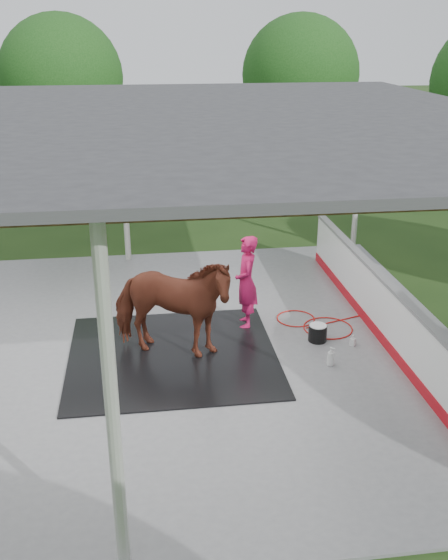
{
  "coord_description": "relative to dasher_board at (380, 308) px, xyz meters",
  "views": [
    {
      "loc": [
        0.38,
        -9.83,
        5.36
      ],
      "look_at": [
        1.72,
        -0.01,
        1.3
      ],
      "focal_mm": 40.0,
      "sensor_mm": 36.0,
      "label": 1
    }
  ],
  "objects": [
    {
      "name": "rubber_mat",
      "position": [
        -3.82,
        -0.29,
        -0.53
      ],
      "size": [
        3.56,
        3.34,
        0.03
      ],
      "primitive_type": "cube",
      "color": "black",
      "rests_on": "concrete_slab"
    },
    {
      "name": "ground",
      "position": [
        -4.6,
        0.0,
        -0.59
      ],
      "size": [
        100.0,
        100.0,
        0.0
      ],
      "primitive_type": "plane",
      "color": "#1E3814"
    },
    {
      "name": "handler",
      "position": [
        -2.36,
        0.72,
        0.35
      ],
      "size": [
        0.48,
        0.68,
        1.78
      ],
      "primitive_type": "imported",
      "rotation": [
        0.0,
        0.0,
        -1.66
      ],
      "color": "#C71553",
      "rests_on": "concrete_slab"
    },
    {
      "name": "soap_bottle_a",
      "position": [
        -1.2,
        -0.98,
        -0.37
      ],
      "size": [
        0.19,
        0.19,
        0.34
      ],
      "primitive_type": "imported",
      "rotation": [
        0.0,
        0.0,
        0.77
      ],
      "color": "silver",
      "rests_on": "concrete_slab"
    },
    {
      "name": "dasher_board",
      "position": [
        0.0,
        0.0,
        0.0
      ],
      "size": [
        0.16,
        8.0,
        1.15
      ],
      "color": "#B30E19",
      "rests_on": "concrete_slab"
    },
    {
      "name": "soap_bottle_b",
      "position": [
        -0.6,
        -0.35,
        -0.44
      ],
      "size": [
        0.13,
        0.13,
        0.2
      ],
      "primitive_type": "imported",
      "rotation": [
        0.0,
        0.0,
        -0.79
      ],
      "color": "#338CD8",
      "rests_on": "concrete_slab"
    },
    {
      "name": "pavilion_structure",
      "position": [
        -4.6,
        -0.0,
        3.37
      ],
      "size": [
        12.6,
        10.6,
        4.05
      ],
      "color": "beige",
      "rests_on": "ground"
    },
    {
      "name": "tree_belt",
      "position": [
        -4.3,
        0.9,
        3.2
      ],
      "size": [
        28.0,
        28.0,
        5.8
      ],
      "color": "#382314",
      "rests_on": "ground"
    },
    {
      "name": "concrete_slab",
      "position": [
        -4.6,
        0.0,
        -0.57
      ],
      "size": [
        12.0,
        10.0,
        0.05
      ],
      "primitive_type": "cube",
      "color": "slate",
      "rests_on": "ground"
    },
    {
      "name": "horse",
      "position": [
        -3.82,
        -0.29,
        0.4
      ],
      "size": [
        2.38,
        1.66,
        1.83
      ],
      "primitive_type": "imported",
      "rotation": [
        0.0,
        0.0,
        1.23
      ],
      "color": "maroon",
      "rests_on": "rubber_mat"
    },
    {
      "name": "wash_bucket",
      "position": [
        -1.18,
        -0.09,
        -0.38
      ],
      "size": [
        0.34,
        0.34,
        0.31
      ],
      "color": "black",
      "rests_on": "concrete_slab"
    },
    {
      "name": "hose_coil",
      "position": [
        -1.03,
        0.55,
        -0.53
      ],
      "size": [
        1.79,
        1.33,
        0.02
      ],
      "color": "red",
      "rests_on": "concrete_slab"
    }
  ]
}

